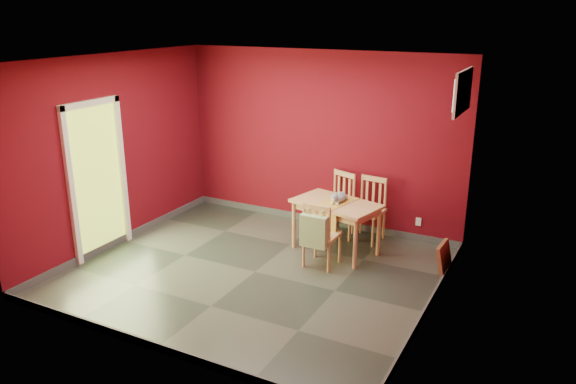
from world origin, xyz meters
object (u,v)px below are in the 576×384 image
at_px(dining_table, 336,208).
at_px(chair_far_right, 369,208).
at_px(chair_far_left, 337,203).
at_px(cat, 339,195).
at_px(tote_bag, 314,231).
at_px(chair_near, 321,234).
at_px(picture_frame, 444,259).

distance_m(dining_table, chair_far_right, 0.70).
relative_size(dining_table, chair_far_left, 1.37).
bearing_deg(cat, dining_table, -128.70).
bearing_deg(tote_bag, chair_far_right, 79.81).
distance_m(chair_near, picture_frame, 1.61).
bearing_deg(chair_far_right, chair_far_left, 178.71).
distance_m(chair_near, tote_bag, 0.24).
height_order(dining_table, chair_near, chair_near).
bearing_deg(chair_near, picture_frame, 17.59).
bearing_deg(chair_far_left, tote_bag, -79.77).
bearing_deg(tote_bag, chair_near, 89.48).
bearing_deg(picture_frame, tote_bag, -155.30).
bearing_deg(chair_far_right, dining_table, -111.94).
relative_size(chair_near, cat, 2.41).
height_order(chair_far_right, chair_near, chair_far_right).
bearing_deg(chair_far_right, tote_bag, -100.19).
distance_m(tote_bag, cat, 0.81).
bearing_deg(chair_far_right, chair_near, -101.96).
relative_size(chair_far_left, chair_near, 1.05).
distance_m(chair_far_right, cat, 0.73).
relative_size(dining_table, tote_bag, 2.63).
xyz_separation_m(chair_near, cat, (0.02, 0.56, 0.36)).
relative_size(chair_far_right, chair_near, 1.04).
xyz_separation_m(chair_far_left, chair_near, (0.25, -1.17, -0.02)).
height_order(chair_near, cat, cat).
bearing_deg(tote_bag, picture_frame, 24.70).
height_order(chair_far_left, chair_far_right, chair_far_left).
distance_m(tote_bag, picture_frame, 1.70).
height_order(dining_table, chair_far_right, chair_far_right).
bearing_deg(tote_bag, cat, 88.69).
relative_size(chair_far_left, tote_bag, 1.92).
relative_size(chair_far_right, cat, 2.50).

